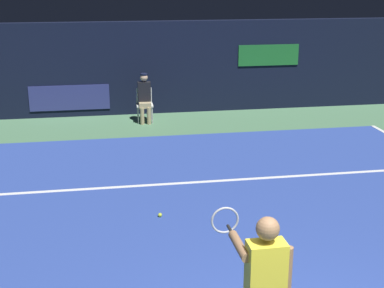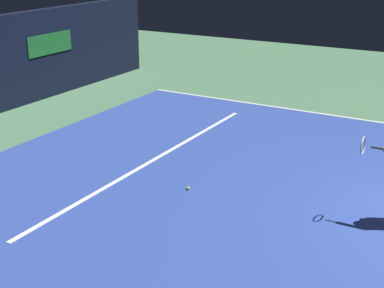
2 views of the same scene
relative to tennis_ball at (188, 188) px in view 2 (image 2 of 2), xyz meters
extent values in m
plane|color=#4C7A56|center=(0.95, -0.32, -0.05)|extent=(30.96, 30.96, 0.00)
cube|color=#2D479E|center=(0.95, -0.32, -0.04)|extent=(10.56, 10.05, 0.01)
cube|color=white|center=(6.18, -0.32, -0.03)|extent=(0.10, 10.05, 0.01)
cube|color=white|center=(0.95, 1.44, -0.03)|extent=(8.24, 0.10, 0.01)
cube|color=#1E6B2D|center=(4.00, 7.07, 1.55)|extent=(1.80, 0.04, 0.60)
cylinder|color=black|center=(0.36, -3.37, 1.30)|extent=(0.04, 0.30, 0.03)
torus|color=#B2B2B7|center=(0.36, -3.09, 1.30)|extent=(0.30, 0.03, 0.30)
sphere|color=#CCE033|center=(0.00, 0.00, 0.00)|extent=(0.07, 0.07, 0.07)
camera|label=1|loc=(-0.87, -8.21, 3.77)|focal=51.16mm
camera|label=2|loc=(-8.61, -5.02, 4.46)|focal=53.57mm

